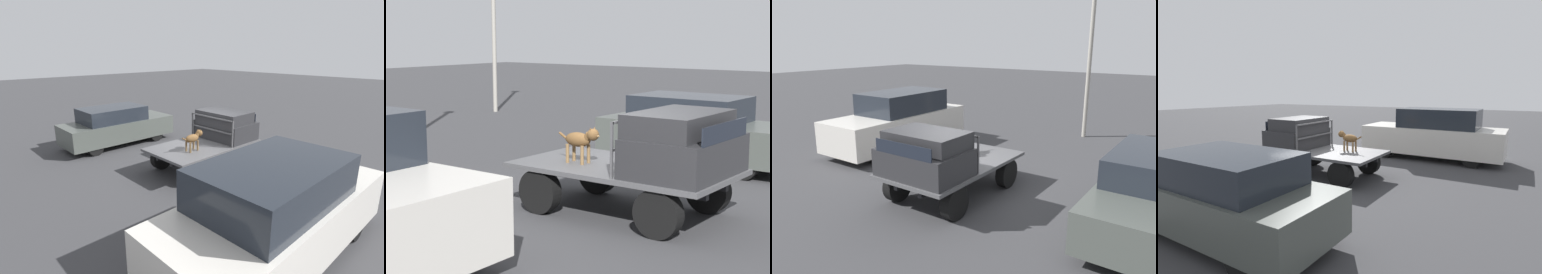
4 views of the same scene
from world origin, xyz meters
TOP-DOWN VIEW (x-y plane):
  - ground_plane at (0.00, 0.00)m, footprint 80.00×80.00m
  - flatbed_truck at (0.00, 0.00)m, footprint 3.68×2.02m
  - truck_cab at (1.08, 0.00)m, footprint 1.36×1.90m
  - truck_headboard at (0.36, 0.00)m, footprint 0.04×1.90m
  - dog at (-0.70, -0.26)m, footprint 0.87×0.25m
  - parked_sedan at (-0.81, 4.31)m, footprint 4.54×1.75m
  - parked_pickup_far at (-2.31, -4.19)m, footprint 5.33×1.95m

SIDE VIEW (x-z plane):
  - ground_plane at x=0.00m, z-range 0.00..0.00m
  - flatbed_truck at x=0.00m, z-range 0.18..1.00m
  - parked_sedan at x=-0.81m, z-range 0.01..1.61m
  - parked_pickup_far at x=-2.31m, z-range -0.02..1.98m
  - dog at x=-0.70m, z-range 0.90..1.55m
  - truck_cab at x=1.08m, z-range 0.79..1.78m
  - truck_headboard at x=0.36m, z-range 0.96..1.84m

